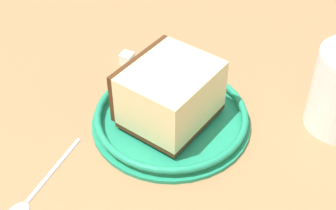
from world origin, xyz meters
The scene contains 5 objects.
ground_plane centered at (0.00, 0.00, -1.95)cm, with size 128.92×128.92×3.90cm, color #936D47.
small_plate centered at (-5.40, 2.71, 0.84)cm, with size 17.99×17.99×1.71cm.
cake_slice centered at (-5.66, 2.62, 4.24)cm, with size 11.30×12.01×6.61cm.
teaspoon centered at (-4.69, -14.81, 0.35)cm, with size 7.21×11.33×0.80cm.
sugar_cube centered at (-17.87, 4.58, 0.77)cm, with size 1.54×1.54×1.54cm, color white.
Camera 1 is at (27.10, -20.83, 38.63)cm, focal length 52.12 mm.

